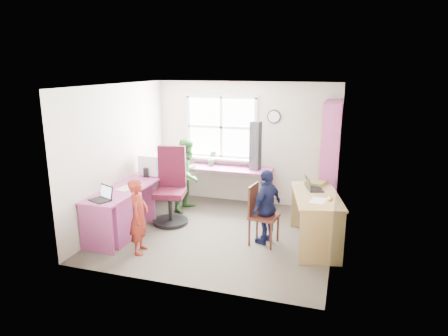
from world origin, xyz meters
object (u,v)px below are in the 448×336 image
Objects in this scene: swivel_chair at (171,190)px; person_navy at (267,207)px; wooden_chair at (260,212)px; crt_monitor at (152,164)px; right_desk at (316,208)px; cd_tower at (255,146)px; potted_plant at (212,158)px; l_desk at (139,205)px; person_green at (188,175)px; laptop_right at (312,187)px; person_red at (139,216)px; bookshelf at (330,165)px; laptop_left at (103,197)px.

person_navy is (1.77, -0.35, 0.01)m from swivel_chair.
crt_monitor is at bearing 169.97° from wooden_chair.
crt_monitor is (-2.98, 0.49, 0.35)m from right_desk.
potted_plant is at bearing -171.18° from cd_tower.
l_desk is 2.15× the size of person_green.
l_desk is 3.17× the size of cd_tower.
person_red is at bearing 100.32° from laptop_right.
person_navy is at bearing -11.99° from crt_monitor.
person_red is (-0.28, -2.46, -0.34)m from potted_plant.
swivel_chair reaches higher than wooden_chair.
person_navy is (1.43, -1.57, -0.32)m from potted_plant.
swivel_chair reaches higher than person_red.
person_green is 1.17× the size of person_navy.
potted_plant is at bearing 173.03° from bookshelf.
potted_plant is (0.68, 1.75, 0.45)m from l_desk.
l_desk is at bearing 98.35° from laptop_left.
right_desk is 0.72× the size of bookshelf.
potted_plant is 0.26× the size of person_navy.
wooden_chair is 0.80× the size of person_navy.
swivel_chair is 3.46× the size of laptop_left.
cd_tower reaches higher than person_green.
cd_tower is at bearing 170.25° from bookshelf.
bookshelf reaches higher than person_green.
laptop_left is (-0.53, -1.23, 0.23)m from swivel_chair.
crt_monitor is at bearing 100.57° from l_desk.
laptop_right is 2.67m from person_red.
crt_monitor is (-0.49, 0.27, 0.37)m from swivel_chair.
person_green reaches higher than swivel_chair.
crt_monitor is at bearing -131.30° from potted_plant.
right_desk is 0.85m from wooden_chair.
crt_monitor is 0.29× the size of person_green.
person_navy is at bearing 44.93° from laptop_left.
l_desk is 1.93m from potted_plant.
laptop_left is at bearing -88.32° from crt_monitor.
wooden_chair is 2.31m from crt_monitor.
bookshelf is at bearing -6.97° from potted_plant.
l_desk is 1.40× the size of bookshelf.
cd_tower reaches higher than crt_monitor.
laptop_right is 0.78m from person_navy.
person_green is (0.58, 1.92, -0.11)m from laptop_left.
l_desk is at bearing -134.82° from swivel_chair.
potted_plant is (0.83, 0.95, -0.04)m from crt_monitor.
wooden_chair is at bearing -62.94° from cd_tower.
laptop_right is 0.39× the size of cd_tower.
cd_tower is (-1.27, 1.40, 0.63)m from right_desk.
wooden_chair is 0.14m from person_navy.
crt_monitor is at bearing 158.32° from right_desk.
person_red reaches higher than laptop_left.
l_desk is 0.64m from swivel_chair.
swivel_chair is at bearing 57.44° from l_desk.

